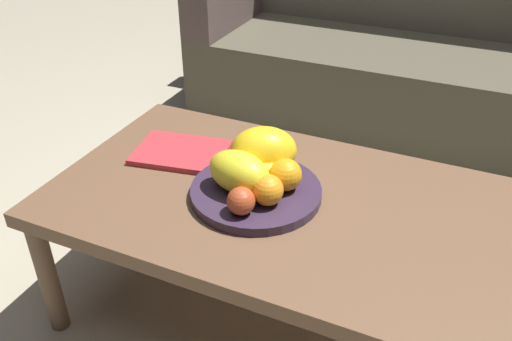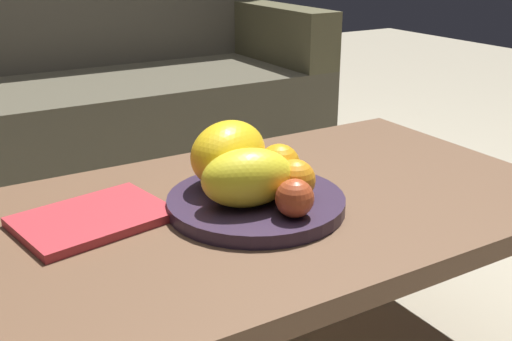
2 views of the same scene
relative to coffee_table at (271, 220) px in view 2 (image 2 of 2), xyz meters
name	(u,v)px [view 2 (image 2 of 2)]	position (x,y,z in m)	size (l,w,h in m)	color
coffee_table	(271,220)	(0.00, 0.00, 0.00)	(1.13, 0.66, 0.40)	brown
couch	(88,102)	(0.03, 1.31, -0.06)	(1.70, 0.70, 0.90)	#4C4738
fruit_bowl	(256,203)	(-0.05, -0.02, 0.05)	(0.32, 0.32, 0.03)	#35263B
melon_large_front	(248,178)	(-0.08, -0.05, 0.12)	(0.16, 0.10, 0.10)	yellow
melon_smaller_beside	(228,154)	(-0.06, 0.06, 0.13)	(0.17, 0.12, 0.12)	yellow
orange_front	(295,180)	(0.01, -0.07, 0.10)	(0.07, 0.07, 0.07)	orange
orange_left	(279,165)	(0.02, 0.01, 0.11)	(0.08, 0.08, 0.08)	orange
apple_left	(295,198)	(-0.04, -0.13, 0.10)	(0.07, 0.07, 0.07)	#AF4422
banana_bunch	(256,178)	(-0.03, 0.00, 0.09)	(0.15, 0.15, 0.06)	yellow
magazine	(93,218)	(-0.32, 0.08, 0.05)	(0.25, 0.18, 0.02)	#B93138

